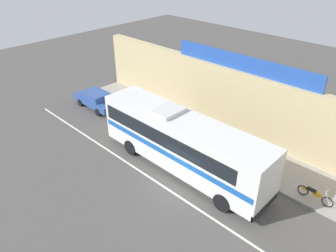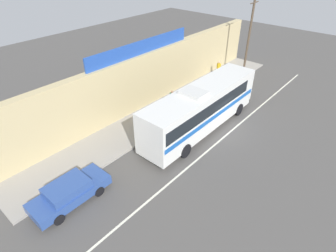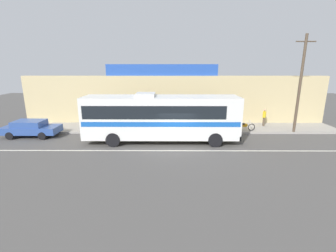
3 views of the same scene
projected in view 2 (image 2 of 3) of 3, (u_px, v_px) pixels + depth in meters
name	position (u px, v px, depth m)	size (l,w,h in m)	color
ground_plane	(221.00, 129.00, 22.09)	(70.00, 70.00, 0.00)	#4F4C49
sidewalk_slab	(171.00, 107.00, 24.88)	(30.00, 3.60, 0.14)	gray
storefront_facade	(153.00, 76.00, 24.76)	(30.00, 0.70, 4.80)	tan
storefront_billboard	(142.00, 47.00, 22.33)	(10.98, 0.12, 1.10)	#234CAD
road_center_stripe	(230.00, 132.00, 21.65)	(30.00, 0.14, 0.01)	silver
intercity_bus	(201.00, 107.00, 20.85)	(11.64, 2.68, 3.78)	silver
parked_car	(69.00, 192.00, 15.49)	(4.49, 1.91, 1.37)	#2D4C93
utility_pole	(249.00, 37.00, 28.22)	(1.60, 0.22, 8.10)	brown
motorcycle_green	(219.00, 84.00, 27.80)	(1.96, 0.56, 0.94)	black
motorcycle_red	(199.00, 97.00, 25.41)	(1.92, 0.56, 0.94)	black
pedestrian_by_curb	(172.00, 98.00, 23.91)	(0.30, 0.48, 1.75)	brown
pedestrian_far_right	(219.00, 67.00, 29.95)	(0.30, 0.48, 1.67)	brown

